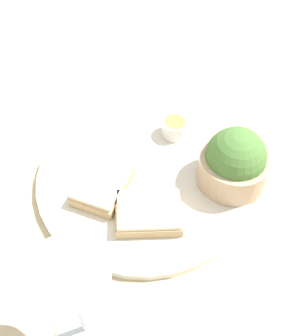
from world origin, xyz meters
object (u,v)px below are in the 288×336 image
sauce_ramekin (175,127)px  cheese_toast_near (102,185)px  salad_bowl (234,162)px  wine_glass (73,291)px  cheese_toast_far (148,213)px

sauce_ramekin → cheese_toast_near: (-0.17, -0.03, -0.00)m
salad_bowl → cheese_toast_near: 0.21m
sauce_ramekin → wine_glass: bearing=-147.5°
sauce_ramekin → cheese_toast_near: bearing=-170.6°
wine_glass → cheese_toast_far: bearing=26.6°
salad_bowl → wine_glass: (-0.32, -0.06, 0.07)m
salad_bowl → cheese_toast_far: (-0.15, 0.02, -0.03)m
sauce_ramekin → salad_bowl: bearing=-85.6°
salad_bowl → cheese_toast_far: salad_bowl is taller
salad_bowl → sauce_ramekin: salad_bowl is taller
cheese_toast_near → cheese_toast_far: (0.03, -0.08, -0.00)m
salad_bowl → cheese_toast_near: salad_bowl is taller
cheese_toast_far → wine_glass: wine_glass is taller
sauce_ramekin → cheese_toast_far: size_ratio=0.37×
sauce_ramekin → wine_glass: 0.38m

